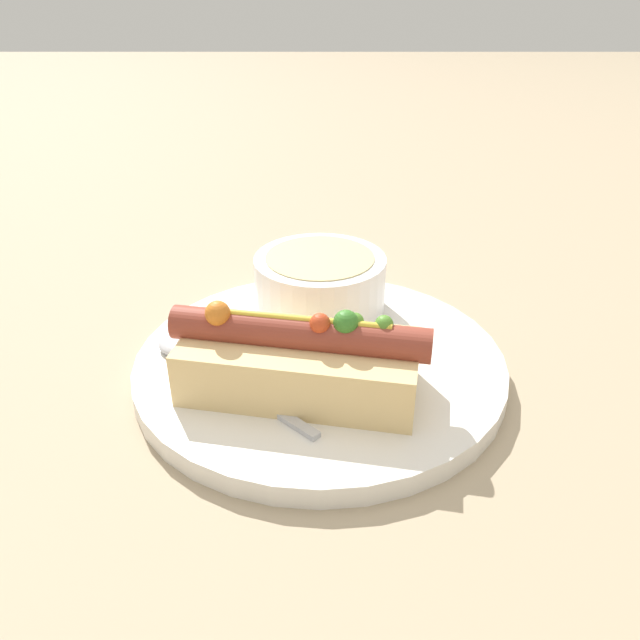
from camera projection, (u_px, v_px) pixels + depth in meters
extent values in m
plane|color=tan|center=(320.00, 373.00, 0.47)|extent=(4.00, 4.00, 0.00)
cylinder|color=white|center=(320.00, 364.00, 0.47)|extent=(0.27, 0.27, 0.02)
cube|color=#E5C17F|center=(299.00, 366.00, 0.42)|extent=(0.17, 0.10, 0.04)
cylinder|color=brown|center=(299.00, 334.00, 0.41)|extent=(0.17, 0.05, 0.02)
sphere|color=#518C2D|center=(384.00, 325.00, 0.39)|extent=(0.01, 0.01, 0.01)
sphere|color=#518C2D|center=(355.00, 322.00, 0.40)|extent=(0.01, 0.01, 0.01)
sphere|color=#387A28|center=(346.00, 323.00, 0.39)|extent=(0.02, 0.02, 0.02)
sphere|color=orange|center=(217.00, 313.00, 0.40)|extent=(0.02, 0.02, 0.02)
sphere|color=#C63F1E|center=(322.00, 323.00, 0.39)|extent=(0.01, 0.01, 0.01)
cylinder|color=gold|center=(298.00, 319.00, 0.40)|extent=(0.12, 0.03, 0.01)
cylinder|color=white|center=(320.00, 284.00, 0.52)|extent=(0.11, 0.11, 0.05)
cylinder|color=#D1C184|center=(320.00, 264.00, 0.51)|extent=(0.09, 0.09, 0.01)
cube|color=#B7B7BC|center=(247.00, 393.00, 0.42)|extent=(0.10, 0.10, 0.00)
ellipsoid|color=#B7B7BC|center=(177.00, 345.00, 0.47)|extent=(0.04, 0.04, 0.01)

